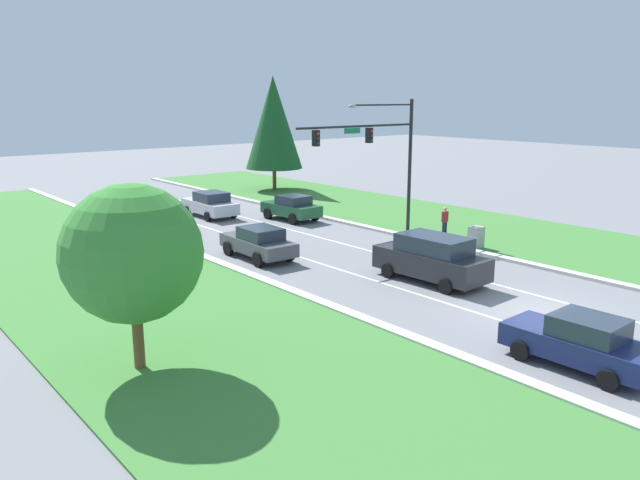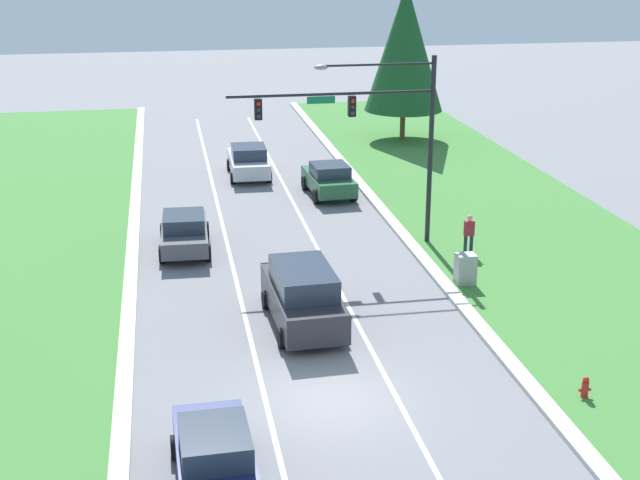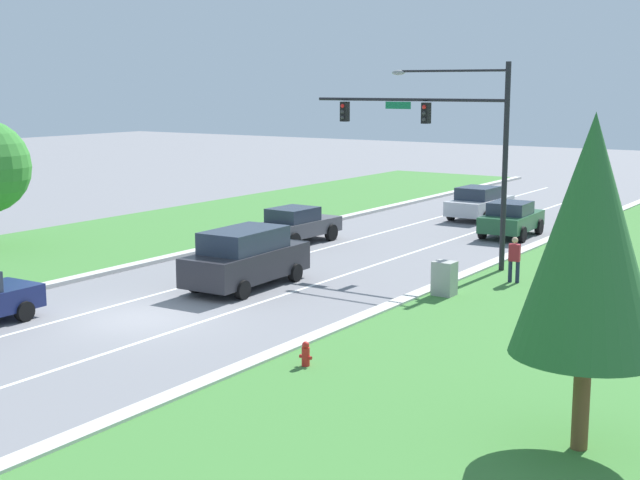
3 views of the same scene
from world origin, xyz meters
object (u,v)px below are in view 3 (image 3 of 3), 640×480
graphite_sedan (296,225)px  utility_cabinet (444,279)px  traffic_signal_mast (446,131)px  forest_sedan (511,219)px  pedestrian (514,258)px  fire_hydrant (306,356)px  silver_sedan (479,203)px  charcoal_suv (246,257)px  conifer_far_right_tree (590,237)px

graphite_sedan → utility_cabinet: (9.93, -5.63, -0.22)m
utility_cabinet → graphite_sedan: bearing=150.5°
traffic_signal_mast → forest_sedan: (-0.31, 7.70, -4.34)m
pedestrian → fire_hydrant: (-0.72, -11.77, -0.59)m
traffic_signal_mast → silver_sedan: size_ratio=1.78×
charcoal_suv → fire_hydrant: size_ratio=7.37×
pedestrian → charcoal_suv: bearing=28.6°
traffic_signal_mast → utility_cabinet: traffic_signal_mast is taller
conifer_far_right_tree → graphite_sedan: bearing=138.4°
utility_cabinet → fire_hydrant: 8.71m
forest_sedan → fire_hydrant: size_ratio=6.01×
graphite_sedan → charcoal_suv: bearing=-64.3°
fire_hydrant → conifer_far_right_tree: size_ratio=0.11×
graphite_sedan → pedestrian: (11.12, -2.55, 0.11)m
fire_hydrant → conifer_far_right_tree: 8.23m
charcoal_suv → graphite_sedan: bearing=111.7°
traffic_signal_mast → conifer_far_right_tree: (10.03, -14.80, -1.02)m
forest_sedan → conifer_far_right_tree: bearing=-68.6°
traffic_signal_mast → forest_sedan: size_ratio=1.96×
graphite_sedan → traffic_signal_mast: bearing=-4.3°
traffic_signal_mast → silver_sedan: (-3.81, 12.09, -4.34)m
silver_sedan → conifer_far_right_tree: size_ratio=0.72×
utility_cabinet → conifer_far_right_tree: bearing=-52.5°
traffic_signal_mast → pedestrian: size_ratio=4.88×
pedestrian → graphite_sedan: bearing=-20.2°
graphite_sedan → conifer_far_right_tree: size_ratio=0.71×
charcoal_suv → silver_sedan: 19.32m
utility_cabinet → charcoal_suv: bearing=-159.4°
utility_cabinet → pedestrian: pedestrian is taller
forest_sedan → pedestrian: 10.22m
charcoal_suv → graphite_sedan: 8.78m
forest_sedan → conifer_far_right_tree: conifer_far_right_tree is taller
charcoal_suv → forest_sedan: size_ratio=1.23×
charcoal_suv → pedestrian: size_ratio=3.05×
charcoal_suv → utility_cabinet: (6.37, 2.39, -0.44)m
traffic_signal_mast → graphite_sedan: bearing=174.0°
conifer_far_right_tree → utility_cabinet: bearing=127.5°
charcoal_suv → fire_hydrant: (6.84, -6.30, -0.70)m
graphite_sedan → utility_cabinet: graphite_sedan is taller
forest_sedan → utility_cabinet: forest_sedan is taller
silver_sedan → fire_hydrant: bearing=-74.4°
forest_sedan → graphite_sedan: 10.01m
silver_sedan → conifer_far_right_tree: (13.84, -26.89, 3.32)m
graphite_sedan → utility_cabinet: size_ratio=3.79×
graphite_sedan → utility_cabinet: bearing=-27.8°
traffic_signal_mast → conifer_far_right_tree: bearing=-55.9°
traffic_signal_mast → conifer_far_right_tree: 17.91m
silver_sedan → pedestrian: (7.37, -13.85, 0.10)m
forest_sedan → silver_sedan: 5.61m
charcoal_suv → utility_cabinet: 6.82m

